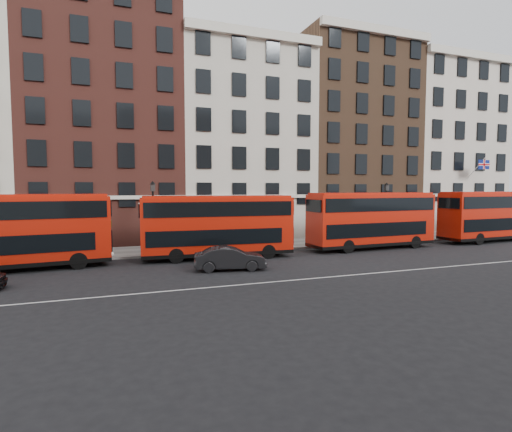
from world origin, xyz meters
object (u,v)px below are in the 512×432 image
object	(u,v)px
bus_a	(11,230)
bus_c	(371,219)
bus_d	(492,215)
bus_b	(217,225)
traffic_light	(512,213)
car_front	(230,258)

from	to	relation	value
bus_a	bus_c	distance (m)	25.49
bus_a	bus_c	size ratio (longest dim) A/B	1.01
bus_a	bus_d	xyz separation A→B (m)	(38.81, 0.00, 0.02)
bus_b	bus_d	distance (m)	26.23
bus_d	traffic_light	bearing A→B (deg)	19.48
bus_b	bus_c	world-z (taller)	bus_c
bus_a	car_front	size ratio (longest dim) A/B	2.58
bus_d	traffic_light	world-z (taller)	bus_d
bus_b	bus_a	bearing A→B (deg)	-176.19
bus_c	car_front	size ratio (longest dim) A/B	2.56
bus_b	traffic_light	bearing A→B (deg)	7.84
bus_a	traffic_light	size ratio (longest dim) A/B	3.40
traffic_light	bus_d	bearing A→B (deg)	-157.88
bus_c	bus_d	size ratio (longest dim) A/B	0.99
bus_b	car_front	bearing A→B (deg)	-90.28
bus_d	car_front	distance (m)	26.91
bus_a	car_front	bearing A→B (deg)	-24.83
car_front	bus_a	bearing A→B (deg)	81.93
bus_d	bus_b	bearing A→B (deg)	177.35
car_front	bus_c	bearing A→B (deg)	-61.61
bus_b	car_front	world-z (taller)	bus_b
bus_a	bus_b	world-z (taller)	bus_a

